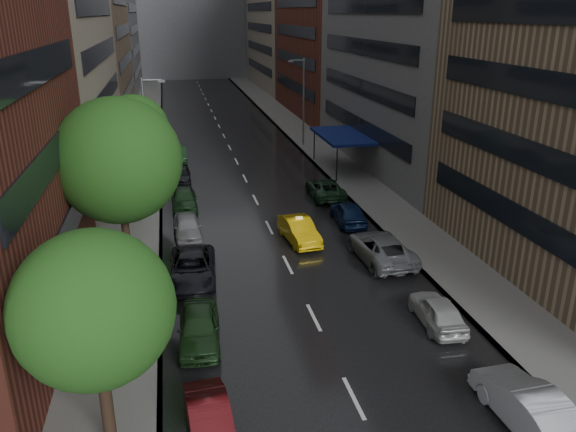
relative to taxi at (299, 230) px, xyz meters
The scene contains 13 objects.
road 30.78m from the taxi, 92.64° to the left, with size 14.00×140.00×0.01m, color black.
sidewalk_left 32.46m from the taxi, 108.73° to the left, with size 4.00×140.00×0.15m, color gray.
sidewalk_right 31.66m from the taxi, 76.14° to the left, with size 4.00×140.00×0.15m, color gray.
building_far 99.92m from the taxi, 90.82° to the left, with size 40.00×14.00×32.00m, color slate.
tree_near 19.58m from the taxi, 121.74° to the right, with size 4.85×4.85×7.72m.
tree_mid 12.37m from the taxi, 157.91° to the right, with size 6.19×6.19×9.87m.
tree_far 15.00m from the taxi, 134.80° to the left, with size 5.06×5.06×8.06m.
taxi is the anchor object (origin of this frame).
parked_cars_left 7.01m from the taxi, 166.76° to the left, with size 2.83×42.45×1.53m.
parked_cars_right 5.11m from the taxi, 38.86° to the right, with size 2.78×31.24×1.60m.
street_lamp_left 14.70m from the taxi, 130.40° to the left, with size 1.74×0.22×9.00m.
street_lamp_right 26.82m from the taxi, 76.24° to the left, with size 1.74×0.22×9.00m.
awning 17.62m from the taxi, 64.33° to the left, with size 4.00×8.00×3.12m.
Camera 1 is at (-5.99, -12.48, 13.59)m, focal length 35.00 mm.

